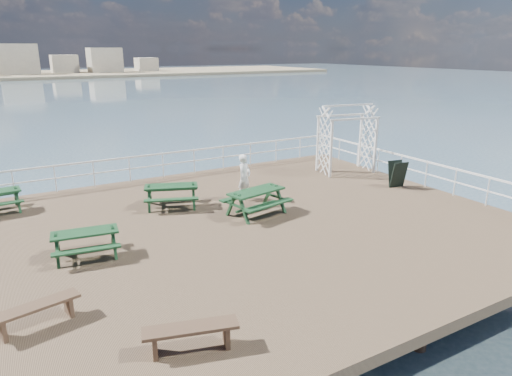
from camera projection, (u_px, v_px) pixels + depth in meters
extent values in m
cube|color=brown|center=(235.00, 231.00, 14.64)|extent=(18.00, 14.00, 0.30)
plane|color=#415C6E|center=(62.00, 122.00, 48.33)|extent=(300.00, 300.00, 0.00)
cube|color=tan|center=(69.00, 74.00, 134.09)|extent=(160.00, 40.00, 0.80)
cube|color=beige|center=(18.00, 59.00, 124.12)|extent=(10.00, 8.00, 8.00)
cube|color=beige|center=(66.00, 64.00, 130.28)|extent=(7.00, 8.00, 5.00)
cube|color=beige|center=(105.00, 60.00, 135.24)|extent=(9.00, 8.00, 7.00)
cube|color=beige|center=(148.00, 64.00, 141.88)|extent=(6.00, 8.00, 4.00)
cylinder|color=brown|center=(316.00, 189.00, 23.13)|extent=(0.36, 0.36, 2.10)
cube|color=white|center=(162.00, 154.00, 19.96)|extent=(17.70, 0.07, 0.07)
cube|color=white|center=(163.00, 165.00, 20.11)|extent=(17.70, 0.05, 0.05)
cube|color=white|center=(428.00, 162.00, 18.51)|extent=(0.07, 13.70, 0.07)
cube|color=white|center=(426.00, 174.00, 18.66)|extent=(0.05, 13.70, 0.05)
cube|color=#13351B|center=(17.00, 197.00, 16.09)|extent=(0.18, 1.44, 0.06)
cube|color=#13351B|center=(16.00, 197.00, 16.34)|extent=(0.12, 0.52, 0.87)
cube|color=#13351B|center=(18.00, 201.00, 15.87)|extent=(0.12, 0.52, 0.87)
cube|color=#13351B|center=(171.00, 186.00, 16.22)|extent=(2.00, 1.33, 0.06)
cube|color=#13351B|center=(172.00, 189.00, 16.90)|extent=(1.83, 0.90, 0.05)
cube|color=#13351B|center=(171.00, 200.00, 15.73)|extent=(1.83, 0.90, 0.05)
cube|color=#13351B|center=(149.00, 196.00, 16.20)|extent=(0.60, 1.43, 0.06)
cube|color=#13351B|center=(193.00, 194.00, 16.44)|extent=(0.60, 1.43, 0.06)
cube|color=#13351B|center=(150.00, 195.00, 16.51)|extent=(0.27, 0.53, 0.91)
cube|color=#13351B|center=(149.00, 200.00, 15.92)|extent=(0.27, 0.53, 0.91)
cube|color=#13351B|center=(193.00, 193.00, 16.75)|extent=(0.27, 0.53, 0.91)
cube|color=#13351B|center=(194.00, 198.00, 16.16)|extent=(0.27, 0.53, 0.91)
cube|color=#13351B|center=(172.00, 200.00, 16.37)|extent=(1.58, 0.66, 0.06)
cube|color=#13351B|center=(256.00, 191.00, 15.47)|extent=(2.11, 1.15, 0.07)
cube|color=#13351B|center=(244.00, 196.00, 16.05)|extent=(2.01, 0.66, 0.06)
cube|color=#13351B|center=(270.00, 205.00, 15.09)|extent=(2.01, 0.66, 0.06)
cube|color=#13351B|center=(237.00, 206.00, 15.05)|extent=(0.40, 1.59, 0.07)
cube|color=#13351B|center=(274.00, 196.00, 16.10)|extent=(0.40, 1.59, 0.07)
cube|color=#13351B|center=(231.00, 205.00, 15.31)|extent=(0.20, 0.58, 0.97)
cube|color=#13351B|center=(244.00, 210.00, 14.83)|extent=(0.20, 0.58, 0.97)
cube|color=#13351B|center=(268.00, 195.00, 16.35)|extent=(0.20, 0.58, 0.97)
cube|color=#13351B|center=(281.00, 200.00, 15.88)|extent=(0.20, 0.58, 0.97)
cube|color=#13351B|center=(256.00, 206.00, 15.63)|extent=(1.76, 0.43, 0.07)
cube|color=#13351B|center=(85.00, 232.00, 12.29)|extent=(1.80, 0.91, 0.06)
cube|color=#13351B|center=(85.00, 234.00, 12.88)|extent=(1.74, 0.48, 0.05)
cube|color=#13351B|center=(87.00, 250.00, 11.86)|extent=(1.74, 0.48, 0.05)
cube|color=#13351B|center=(57.00, 247.00, 12.12)|extent=(0.27, 1.39, 0.06)
cube|color=#13351B|center=(113.00, 239.00, 12.63)|extent=(0.27, 1.39, 0.06)
cube|color=#13351B|center=(58.00, 244.00, 12.39)|extent=(0.15, 0.50, 0.84)
cube|color=#13351B|center=(57.00, 253.00, 11.88)|extent=(0.15, 0.50, 0.84)
cube|color=#13351B|center=(112.00, 236.00, 12.90)|extent=(0.15, 0.50, 0.84)
cube|color=#13351B|center=(114.00, 244.00, 12.39)|extent=(0.15, 0.50, 0.84)
cube|color=#13351B|center=(87.00, 248.00, 12.43)|extent=(1.53, 0.29, 0.06)
cube|color=brown|center=(35.00, 306.00, 9.22)|extent=(1.77, 0.77, 0.06)
cube|color=brown|center=(2.00, 330.00, 8.87)|extent=(0.16, 0.37, 0.43)
cube|color=brown|center=(69.00, 306.00, 9.70)|extent=(0.16, 0.37, 0.43)
cube|color=brown|center=(191.00, 328.00, 8.47)|extent=(1.83, 0.89, 0.07)
cube|color=brown|center=(155.00, 345.00, 8.39)|extent=(0.19, 0.39, 0.45)
cube|color=brown|center=(226.00, 335.00, 8.71)|extent=(0.19, 0.39, 0.45)
cube|color=white|center=(331.00, 150.00, 19.87)|extent=(0.11, 0.11, 2.48)
cube|color=white|center=(318.00, 144.00, 20.98)|extent=(0.11, 0.11, 2.48)
cube|color=white|center=(375.00, 146.00, 20.61)|extent=(0.11, 0.11, 2.48)
cube|color=white|center=(360.00, 141.00, 21.73)|extent=(0.11, 0.11, 2.48)
cube|color=white|center=(355.00, 119.00, 19.87)|extent=(2.46, 0.51, 0.08)
cube|color=white|center=(341.00, 115.00, 20.98)|extent=(2.46, 0.51, 0.08)
cube|color=white|center=(349.00, 105.00, 20.27)|extent=(2.46, 0.50, 0.07)
cube|color=black|center=(399.00, 175.00, 18.54)|extent=(0.71, 0.39, 1.10)
cube|color=black|center=(395.00, 174.00, 18.74)|extent=(0.71, 0.39, 1.10)
imported|color=white|center=(244.00, 177.00, 16.99)|extent=(0.75, 0.67, 1.72)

